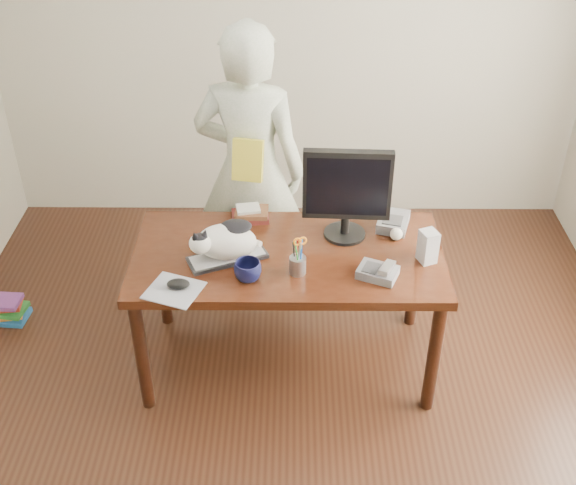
# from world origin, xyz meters

# --- Properties ---
(room) EXTENTS (4.50, 4.50, 4.50)m
(room) POSITION_xyz_m (0.00, 0.00, 1.35)
(room) COLOR black
(room) RESTS_ON ground
(desk) EXTENTS (1.60, 0.80, 0.75)m
(desk) POSITION_xyz_m (0.00, 0.68, 0.60)
(desk) COLOR black
(desk) RESTS_ON ground
(keyboard) EXTENTS (0.42, 0.30, 0.02)m
(keyboard) POSITION_xyz_m (-0.31, 0.54, 0.76)
(keyboard) COLOR black
(keyboard) RESTS_ON desk
(cat) EXTENTS (0.37, 0.29, 0.22)m
(cat) POSITION_xyz_m (-0.32, 0.54, 0.87)
(cat) COLOR white
(cat) RESTS_ON keyboard
(monitor) EXTENTS (0.45, 0.23, 0.51)m
(monitor) POSITION_xyz_m (0.30, 0.75, 1.04)
(monitor) COLOR black
(monitor) RESTS_ON desk
(pen_cup) EXTENTS (0.10, 0.10, 0.21)m
(pen_cup) POSITION_xyz_m (0.05, 0.43, 0.81)
(pen_cup) COLOR gray
(pen_cup) RESTS_ON desk
(mousepad) EXTENTS (0.31, 0.29, 0.01)m
(mousepad) POSITION_xyz_m (-0.54, 0.28, 0.75)
(mousepad) COLOR #A3A7AF
(mousepad) RESTS_ON desk
(mouse) EXTENTS (0.13, 0.11, 0.04)m
(mouse) POSITION_xyz_m (-0.52, 0.30, 0.78)
(mouse) COLOR black
(mouse) RESTS_ON mousepad
(coffee_mug) EXTENTS (0.19, 0.19, 0.10)m
(coffee_mug) POSITION_xyz_m (-0.19, 0.37, 0.80)
(coffee_mug) COLOR black
(coffee_mug) RESTS_ON desk
(phone) EXTENTS (0.23, 0.20, 0.09)m
(phone) POSITION_xyz_m (0.44, 0.41, 0.78)
(phone) COLOR #5B5B60
(phone) RESTS_ON desk
(speaker) EXTENTS (0.10, 0.11, 0.17)m
(speaker) POSITION_xyz_m (0.70, 0.54, 0.84)
(speaker) COLOR #B0B0B3
(speaker) RESTS_ON desk
(baseball) EXTENTS (0.07, 0.07, 0.07)m
(baseball) POSITION_xyz_m (0.57, 0.73, 0.78)
(baseball) COLOR #EFE5CF
(baseball) RESTS_ON desk
(book_stack) EXTENTS (0.21, 0.17, 0.07)m
(book_stack) POSITION_xyz_m (-0.21, 0.92, 0.78)
(book_stack) COLOR #4E1714
(book_stack) RESTS_ON desk
(calculator) EXTENTS (0.20, 0.24, 0.06)m
(calculator) POSITION_xyz_m (0.57, 0.85, 0.78)
(calculator) COLOR #5B5B60
(calculator) RESTS_ON desk
(person) EXTENTS (0.71, 0.54, 1.77)m
(person) POSITION_xyz_m (-0.22, 1.21, 0.88)
(person) COLOR white
(person) RESTS_ON ground
(held_book) EXTENTS (0.18, 0.13, 0.23)m
(held_book) POSITION_xyz_m (-0.22, 1.04, 1.05)
(held_book) COLOR gold
(held_book) RESTS_ON person
(book_pile_b) EXTENTS (0.26, 0.20, 0.15)m
(book_pile_b) POSITION_xyz_m (-1.72, 0.95, 0.07)
(book_pile_b) COLOR #1A589C
(book_pile_b) RESTS_ON ground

